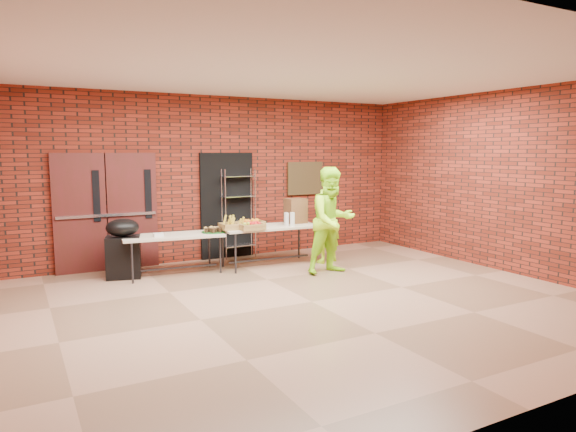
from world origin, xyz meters
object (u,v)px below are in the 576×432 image
object	(u,v)px
table_right	(269,229)
volunteer_woman	(327,216)
coffee_dispenser	(296,211)
table_left	(173,238)
volunteer_man	(332,220)
wire_rack	(239,214)
covered_grill	(123,248)

from	to	relation	value
table_right	volunteer_woman	bearing A→B (deg)	-11.48
coffee_dispenser	table_left	bearing A→B (deg)	179.57
table_right	volunteer_woman	distance (m)	1.15
coffee_dispenser	volunteer_man	xyz separation A→B (m)	(0.07, -1.18, -0.06)
table_left	table_right	size ratio (longest dim) A/B	0.95
table_left	volunteer_man	distance (m)	2.78
table_right	coffee_dispenser	bearing A→B (deg)	13.34
volunteer_woman	table_left	bearing A→B (deg)	-25.37
table_right	volunteer_man	distance (m)	1.29
wire_rack	table_right	size ratio (longest dim) A/B	0.96
wire_rack	coffee_dispenser	bearing A→B (deg)	-46.75
wire_rack	coffee_dispenser	size ratio (longest dim) A/B	3.75
coffee_dispenser	volunteer_man	world-z (taller)	volunteer_man
table_left	coffee_dispenser	xyz separation A→B (m)	(2.41, -0.02, 0.34)
coffee_dispenser	table_right	bearing A→B (deg)	-169.34
table_left	table_right	bearing A→B (deg)	1.69
table_right	covered_grill	size ratio (longest dim) A/B	1.84
wire_rack	covered_grill	bearing A→B (deg)	-169.78
table_left	coffee_dispenser	bearing A→B (deg)	5.63
table_left	volunteer_man	xyz separation A→B (m)	(2.49, -1.19, 0.29)
covered_grill	wire_rack	bearing A→B (deg)	28.01
wire_rack	table_right	bearing A→B (deg)	-79.93
wire_rack	table_right	world-z (taller)	wire_rack
covered_grill	volunteer_man	size ratio (longest dim) A/B	0.54
table_left	volunteer_woman	size ratio (longest dim) A/B	0.99
volunteer_man	volunteer_woman	bearing A→B (deg)	61.42
coffee_dispenser	covered_grill	distance (m)	3.26
table_right	volunteer_woman	xyz separation A→B (m)	(1.10, -0.28, 0.20)
table_left	covered_grill	xyz separation A→B (m)	(-0.80, 0.20, -0.14)
covered_grill	volunteer_man	world-z (taller)	volunteer_man
wire_rack	volunteer_woman	bearing A→B (deg)	-45.73
coffee_dispenser	volunteer_woman	world-z (taller)	volunteer_woman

